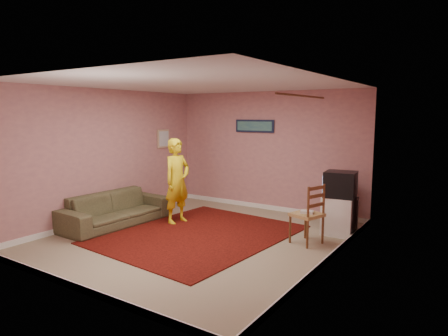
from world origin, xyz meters
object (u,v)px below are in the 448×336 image
Objects in this scene: tv_cabinet at (339,216)px; crt_tv at (340,184)px; sofa at (116,209)px; chair_b at (307,207)px; person at (177,181)px; chair_a at (335,196)px.

crt_tv reaches higher than tv_cabinet.
crt_tv reaches higher than sofa.
chair_b is 2.60m from person.
chair_a is at bearing -163.02° from chair_b.
person reaches higher than sofa.
chair_a is at bearing -53.57° from sofa.
tv_cabinet is at bearing 177.17° from chair_b.
person reaches higher than crt_tv.
crt_tv is 0.73m from chair_a.
sofa is at bearing -143.36° from chair_a.
chair_b reaches higher than chair_a.
crt_tv is 0.27× the size of sofa.
crt_tv reaches higher than chair_b.
crt_tv is at bearing -62.92° from chair_a.
chair_b is at bearing -117.26° from crt_tv.
chair_b is 0.26× the size of sofa.
crt_tv is at bearing -173.31° from tv_cabinet.
sofa is (-3.48, -2.35, -0.24)m from chair_a.
person is at bearing -45.02° from sofa.
crt_tv reaches higher than chair_a.
person reaches higher than tv_cabinet.
tv_cabinet is 0.32× the size of sofa.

